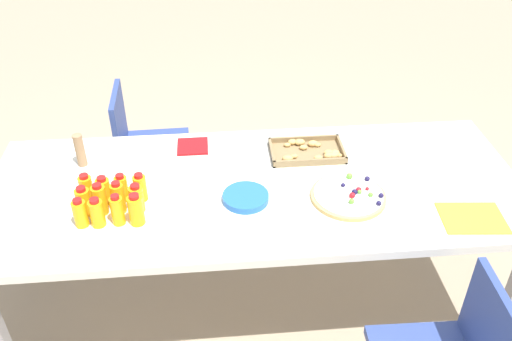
% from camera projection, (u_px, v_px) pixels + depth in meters
% --- Properties ---
extents(ground_plane, '(12.00, 12.00, 0.00)m').
position_uv_depth(ground_plane, '(256.00, 299.00, 2.88)').
color(ground_plane, tan).
extents(party_table, '(2.40, 0.95, 0.76)m').
position_uv_depth(party_table, '(256.00, 195.00, 2.48)').
color(party_table, silver).
rests_on(party_table, ground_plane).
extents(chair_far_left, '(0.41, 0.41, 0.83)m').
position_uv_depth(chair_far_left, '(143.00, 143.00, 3.21)').
color(chair_far_left, '#33478C').
rests_on(chair_far_left, ground_plane).
extents(juice_bottle_0, '(0.06, 0.06, 0.13)m').
position_uv_depth(juice_bottle_0, '(80.00, 213.00, 2.19)').
color(juice_bottle_0, '#F9AD14').
rests_on(juice_bottle_0, party_table).
extents(juice_bottle_1, '(0.06, 0.06, 0.13)m').
position_uv_depth(juice_bottle_1, '(97.00, 213.00, 2.19)').
color(juice_bottle_1, '#F9AB14').
rests_on(juice_bottle_1, party_table).
extents(juice_bottle_2, '(0.05, 0.05, 0.14)m').
position_uv_depth(juice_bottle_2, '(117.00, 210.00, 2.19)').
color(juice_bottle_2, '#F9AE14').
rests_on(juice_bottle_2, party_table).
extents(juice_bottle_3, '(0.06, 0.06, 0.14)m').
position_uv_depth(juice_bottle_3, '(136.00, 210.00, 2.19)').
color(juice_bottle_3, '#FAAD14').
rests_on(juice_bottle_3, party_table).
extents(juice_bottle_4, '(0.06, 0.06, 0.14)m').
position_uv_depth(juice_bottle_4, '(84.00, 201.00, 2.25)').
color(juice_bottle_4, '#F9AE14').
rests_on(juice_bottle_4, party_table).
extents(juice_bottle_5, '(0.06, 0.06, 0.15)m').
position_uv_depth(juice_bottle_5, '(100.00, 200.00, 2.25)').
color(juice_bottle_5, '#F9AE14').
rests_on(juice_bottle_5, party_table).
extents(juice_bottle_6, '(0.05, 0.05, 0.15)m').
position_uv_depth(juice_bottle_6, '(118.00, 198.00, 2.25)').
color(juice_bottle_6, '#FAAD14').
rests_on(juice_bottle_6, party_table).
extents(juice_bottle_7, '(0.06, 0.06, 0.13)m').
position_uv_depth(juice_bottle_7, '(137.00, 199.00, 2.26)').
color(juice_bottle_7, '#FAAC14').
rests_on(juice_bottle_7, party_table).
extents(juice_bottle_8, '(0.06, 0.06, 0.14)m').
position_uv_depth(juice_bottle_8, '(87.00, 189.00, 2.31)').
color(juice_bottle_8, '#F9AC14').
rests_on(juice_bottle_8, party_table).
extents(juice_bottle_9, '(0.06, 0.06, 0.13)m').
position_uv_depth(juice_bottle_9, '(104.00, 191.00, 2.31)').
color(juice_bottle_9, '#FAAC14').
rests_on(juice_bottle_9, party_table).
extents(juice_bottle_10, '(0.05, 0.05, 0.13)m').
position_uv_depth(juice_bottle_10, '(122.00, 188.00, 2.32)').
color(juice_bottle_10, '#FAAD14').
rests_on(juice_bottle_10, party_table).
extents(juice_bottle_11, '(0.06, 0.06, 0.13)m').
position_uv_depth(juice_bottle_11, '(140.00, 188.00, 2.33)').
color(juice_bottle_11, '#F9AD14').
rests_on(juice_bottle_11, party_table).
extents(fruit_pizza, '(0.33, 0.33, 0.05)m').
position_uv_depth(fruit_pizza, '(349.00, 196.00, 2.36)').
color(fruit_pizza, tan).
rests_on(fruit_pizza, party_table).
extents(snack_tray, '(0.35, 0.22, 0.04)m').
position_uv_depth(snack_tray, '(309.00, 151.00, 2.64)').
color(snack_tray, olive).
rests_on(snack_tray, party_table).
extents(plate_stack, '(0.20, 0.20, 0.03)m').
position_uv_depth(plate_stack, '(246.00, 197.00, 2.35)').
color(plate_stack, blue).
rests_on(plate_stack, party_table).
extents(napkin_stack, '(0.15, 0.15, 0.01)m').
position_uv_depth(napkin_stack, '(193.00, 146.00, 2.70)').
color(napkin_stack, red).
rests_on(napkin_stack, party_table).
extents(cardboard_tube, '(0.04, 0.04, 0.16)m').
position_uv_depth(cardboard_tube, '(80.00, 150.00, 2.53)').
color(cardboard_tube, '#9E7A56').
rests_on(cardboard_tube, party_table).
extents(paper_folder, '(0.28, 0.22, 0.01)m').
position_uv_depth(paper_folder, '(472.00, 218.00, 2.25)').
color(paper_folder, yellow).
rests_on(paper_folder, party_table).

